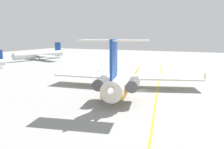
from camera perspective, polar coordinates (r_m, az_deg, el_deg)
name	(u,v)px	position (r m, az deg, el deg)	size (l,w,h in m)	color
ground	(139,90)	(56.37, 6.99, -4.16)	(290.69, 290.69, 0.00)	gray
main_jetliner	(125,75)	(58.20, 3.36, -0.01)	(45.01, 40.16, 13.23)	silver
airliner_mid_right	(38,55)	(133.59, -18.75, 4.89)	(32.10, 32.10, 9.73)	silver
ground_crew_near_nose	(205,75)	(76.86, 23.13, -0.19)	(0.32, 0.38, 1.83)	black
safety_cone_nose	(98,71)	(84.88, -3.57, 0.92)	(0.40, 0.40, 0.55)	#EA590F
taxiway_centreline	(157,90)	(57.78, 11.79, -3.94)	(106.89, 0.36, 0.01)	gold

